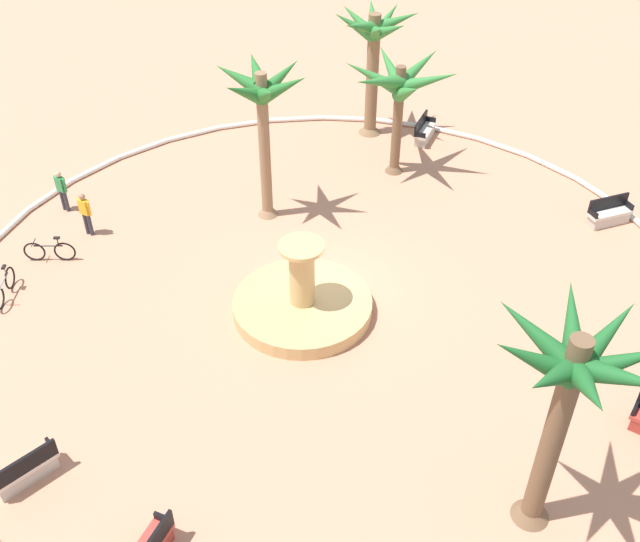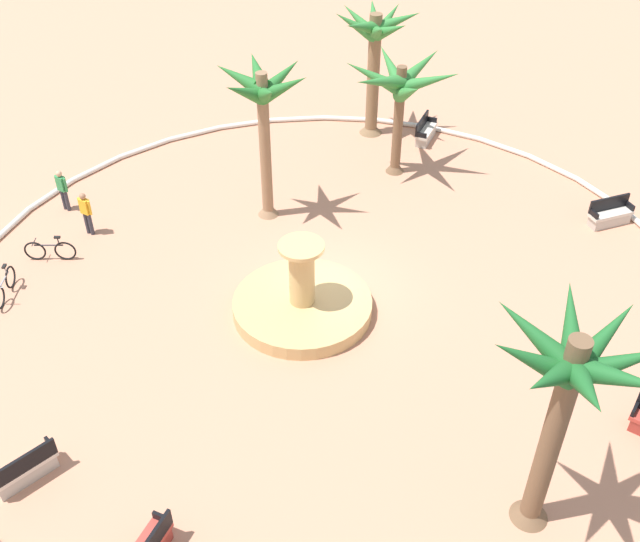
{
  "view_description": "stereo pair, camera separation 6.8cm",
  "coord_description": "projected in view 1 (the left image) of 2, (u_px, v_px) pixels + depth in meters",
  "views": [
    {
      "loc": [
        13.02,
        12.48,
        15.05
      ],
      "look_at": [
        0.38,
        0.06,
        1.0
      ],
      "focal_mm": 41.7,
      "sensor_mm": 36.0,
      "label": 1
    },
    {
      "loc": [
        12.97,
        12.53,
        15.05
      ],
      "look_at": [
        0.38,
        0.06,
        1.0
      ],
      "focal_mm": 41.7,
      "sensor_mm": 36.0,
      "label": 2
    }
  ],
  "objects": [
    {
      "name": "bicycle_by_lamppost",
      "position": [
        4.0,
        287.0,
        22.97
      ],
      "size": [
        1.27,
        1.25,
        0.94
      ],
      "color": "black",
      "rests_on": "ground"
    },
    {
      "name": "person_cyclist_photo",
      "position": [
        85.0,
        212.0,
        25.29
      ],
      "size": [
        0.29,
        0.51,
        1.64
      ],
      "color": "#33333D",
      "rests_on": "ground"
    },
    {
      "name": "bench_east",
      "position": [
        26.0,
        471.0,
        17.66
      ],
      "size": [
        1.61,
        0.53,
        1.0
      ],
      "color": "beige",
      "rests_on": "ground"
    },
    {
      "name": "palm_tree_mid_plaza",
      "position": [
        399.0,
        87.0,
        27.0
      ],
      "size": [
        4.43,
        4.11,
        4.59
      ],
      "color": "brown",
      "rests_on": "ground"
    },
    {
      "name": "palm_tree_by_curb",
      "position": [
        374.0,
        43.0,
        29.25
      ],
      "size": [
        3.54,
        3.49,
        5.35
      ],
      "color": "brown",
      "rests_on": "ground"
    },
    {
      "name": "bench_north",
      "position": [
        424.0,
        133.0,
        30.96
      ],
      "size": [
        1.67,
        1.05,
        1.0
      ],
      "color": "beige",
      "rests_on": "ground"
    },
    {
      "name": "bench_west",
      "position": [
        609.0,
        215.0,
        26.16
      ],
      "size": [
        1.66,
        1.14,
        1.0
      ],
      "color": "beige",
      "rests_on": "ground"
    },
    {
      "name": "person_cyclist_helmet",
      "position": [
        62.0,
        189.0,
        26.48
      ],
      "size": [
        0.27,
        0.52,
        1.61
      ],
      "color": "#33333D",
      "rests_on": "ground"
    },
    {
      "name": "palm_tree_far_side",
      "position": [
        570.0,
        385.0,
        14.34
      ],
      "size": [
        3.65,
        3.69,
        5.85
      ],
      "color": "brown",
      "rests_on": "ground"
    },
    {
      "name": "bicycle_red_frame",
      "position": [
        50.0,
        251.0,
        24.44
      ],
      "size": [
        1.25,
        1.26,
        0.94
      ],
      "color": "black",
      "rests_on": "ground"
    },
    {
      "name": "ground_plane",
      "position": [
        327.0,
        290.0,
        23.49
      ],
      "size": [
        80.0,
        80.0,
        0.0
      ],
      "primitive_type": "plane",
      "color": "tan"
    },
    {
      "name": "palm_tree_near_fountain",
      "position": [
        263.0,
        105.0,
        24.16
      ],
      "size": [
        3.29,
        3.23,
        5.66
      ],
      "color": "#8E6B4C",
      "rests_on": "ground"
    },
    {
      "name": "plaza_curb",
      "position": [
        327.0,
        287.0,
        23.42
      ],
      "size": [
        23.52,
        23.52,
        0.2
      ],
      "primitive_type": "torus",
      "color": "silver",
      "rests_on": "ground"
    },
    {
      "name": "fountain",
      "position": [
        302.0,
        303.0,
        22.45
      ],
      "size": [
        4.23,
        4.23,
        2.53
      ],
      "color": "tan",
      "rests_on": "ground"
    }
  ]
}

